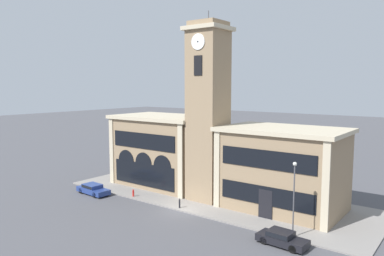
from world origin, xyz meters
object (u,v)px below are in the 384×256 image
parked_car_mid (282,238)px  fire_hydrant (133,193)px  street_lamp (294,189)px  bollard (180,203)px  parked_car_near (93,189)px

parked_car_mid → fire_hydrant: size_ratio=5.07×
street_lamp → bollard: street_lamp is taller
bollard → parked_car_mid: bearing=-9.0°
parked_car_mid → street_lamp: bearing=87.7°
parked_car_near → street_lamp: size_ratio=0.71×
parked_car_mid → street_lamp: street_lamp is taller
parked_car_mid → fire_hydrant: parked_car_mid is taller
street_lamp → fire_hydrant: (-20.38, 0.07, -3.95)m
fire_hydrant → parked_car_mid: bearing=-5.7°
fire_hydrant → parked_car_near: bearing=-158.5°
parked_car_mid → bollard: parked_car_mid is taller
bollard → fire_hydrant: size_ratio=1.22×
parked_car_near → street_lamp: bearing=7.7°
parked_car_near → parked_car_mid: bearing=3.4°
parked_car_mid → bollard: (-12.92, 2.05, -0.00)m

